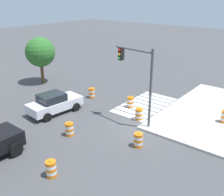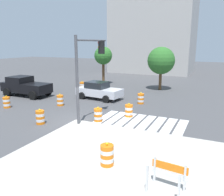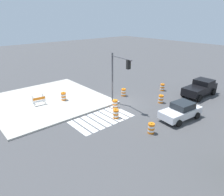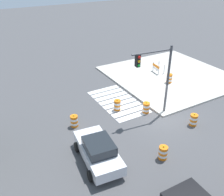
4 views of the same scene
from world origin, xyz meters
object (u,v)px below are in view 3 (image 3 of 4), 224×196
traffic_barrel_lane_center (115,104)px  traffic_light_pole (119,71)px  construction_barricade (39,100)px  traffic_barrel_far_curb (162,87)px  pickup_truck (201,88)px  traffic_barrel_crosswalk_end (124,92)px  traffic_barrel_median_near (161,99)px  sports_car (181,111)px  traffic_barrel_on_sidewalk (64,96)px  traffic_barrel_median_far (116,114)px  traffic_barrel_near_corner (151,128)px

traffic_barrel_lane_center → traffic_light_pole: size_ratio=0.19×
construction_barricade → traffic_barrel_far_curb: bearing=158.0°
construction_barricade → traffic_barrel_lane_center: bearing=135.2°
pickup_truck → construction_barricade: pickup_truck is taller
traffic_barrel_crosswalk_end → traffic_barrel_median_near: bearing=111.1°
sports_car → traffic_barrel_median_near: (-1.79, -3.62, -0.36)m
traffic_barrel_on_sidewalk → sports_car: bearing=119.5°
traffic_barrel_median_far → traffic_barrel_median_near: bearing=175.5°
traffic_barrel_near_corner → construction_barricade: size_ratio=0.77×
sports_car → pickup_truck: bearing=-165.7°
traffic_barrel_median_far → traffic_light_pole: (-2.14, -1.99, 3.46)m
traffic_barrel_crosswalk_end → traffic_barrel_on_sidewalk: (6.45, -3.25, 0.15)m
traffic_barrel_crosswalk_end → construction_barricade: size_ratio=0.77×
sports_car → traffic_barrel_median_far: (4.62, -4.13, -0.36)m
traffic_barrel_near_corner → traffic_barrel_far_curb: size_ratio=1.00×
traffic_barrel_far_curb → traffic_barrel_median_far: bearing=10.9°
traffic_barrel_crosswalk_end → traffic_barrel_lane_center: same height
traffic_barrel_far_curb → traffic_light_pole: (7.81, -0.08, 3.46)m
traffic_barrel_crosswalk_end → traffic_barrel_lane_center: size_ratio=1.00×
traffic_barrel_near_corner → traffic_barrel_median_near: size_ratio=1.00×
traffic_barrel_median_far → traffic_barrel_near_corner: bearing=95.9°
traffic_barrel_near_corner → construction_barricade: (4.80, -11.68, 0.27)m
pickup_truck → traffic_barrel_on_sidewalk: bearing=-34.1°
traffic_barrel_near_corner → construction_barricade: bearing=-67.7°
traffic_barrel_crosswalk_end → traffic_barrel_median_near: size_ratio=1.00×
pickup_truck → traffic_light_pole: traffic_light_pole is taller
traffic_barrel_far_curb → traffic_barrel_on_sidewalk: traffic_barrel_on_sidewalk is taller
traffic_barrel_crosswalk_end → traffic_light_pole: 4.70m
traffic_barrel_lane_center → traffic_light_pole: bearing=-165.3°
traffic_barrel_on_sidewalk → construction_barricade: 2.73m
traffic_barrel_far_curb → traffic_barrel_on_sidewalk: 12.78m
traffic_barrel_near_corner → traffic_barrel_crosswalk_end: 8.96m
pickup_truck → traffic_barrel_far_curb: 4.67m
traffic_barrel_near_corner → traffic_barrel_median_near: bearing=-149.9°
traffic_barrel_crosswalk_end → traffic_barrel_far_curb: 5.58m
traffic_barrel_on_sidewalk → construction_barricade: (2.66, -0.59, 0.12)m
traffic_barrel_far_curb → traffic_barrel_lane_center: same height
traffic_barrel_far_curb → traffic_light_pole: traffic_light_pole is taller
pickup_truck → traffic_barrel_far_curb: size_ratio=5.08×
traffic_barrel_crosswalk_end → construction_barricade: bearing=-22.8°
traffic_barrel_crosswalk_end → traffic_barrel_far_curb: bearing=159.5°
traffic_barrel_on_sidewalk → traffic_barrel_near_corner: bearing=100.9°
traffic_barrel_far_curb → construction_barricade: size_ratio=0.77×
sports_car → traffic_barrel_far_curb: bearing=-131.4°
construction_barricade → traffic_light_pole: (-6.53, 5.70, 3.19)m
traffic_barrel_median_far → construction_barricade: size_ratio=0.77×
traffic_barrel_crosswalk_end → traffic_barrel_far_curb: size_ratio=1.00×
pickup_truck → traffic_barrel_median_near: bearing=-17.0°
construction_barricade → traffic_barrel_on_sidewalk: bearing=167.6°
traffic_barrel_near_corner → traffic_barrel_median_near: same height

